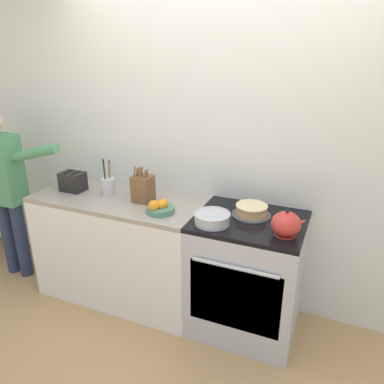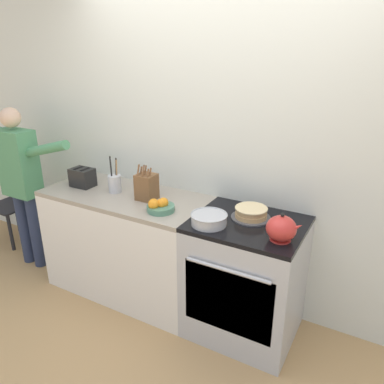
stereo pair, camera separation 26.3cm
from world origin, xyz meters
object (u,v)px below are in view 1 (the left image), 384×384
at_px(knife_block, 143,188).
at_px(mixing_bowl, 212,218).
at_px(utensil_crock, 108,186).
at_px(tea_kettle, 286,224).
at_px(fruit_bowl, 160,208).
at_px(toaster, 73,182).
at_px(stove_range, 246,275).
at_px(layer_cake, 251,211).
at_px(person_baker, 5,183).

bearing_deg(knife_block, mixing_bowl, -14.88).
bearing_deg(utensil_crock, tea_kettle, -5.71).
xyz_separation_m(fruit_bowl, toaster, (-0.86, 0.12, 0.04)).
bearing_deg(mixing_bowl, tea_kettle, 2.82).
bearing_deg(tea_kettle, stove_range, 152.78).
relative_size(fruit_bowl, toaster, 0.98).
distance_m(layer_cake, tea_kettle, 0.34).
xyz_separation_m(mixing_bowl, utensil_crock, (-0.93, 0.17, 0.04)).
distance_m(stove_range, utensil_crock, 1.26).
distance_m(layer_cake, knife_block, 0.83).
height_order(utensil_crock, fruit_bowl, utensil_crock).
relative_size(layer_cake, tea_kettle, 1.21).
distance_m(stove_range, tea_kettle, 0.60).
bearing_deg(knife_block, person_baker, -174.07).
bearing_deg(stove_range, person_baker, -176.54).
height_order(toaster, person_baker, person_baker).
bearing_deg(fruit_bowl, stove_range, 12.34).
xyz_separation_m(layer_cake, fruit_bowl, (-0.61, -0.20, 0.00)).
relative_size(knife_block, toaster, 1.38).
xyz_separation_m(tea_kettle, person_baker, (-2.39, 0.01, -0.07)).
relative_size(stove_range, mixing_bowl, 3.60).
height_order(utensil_crock, person_baker, person_baker).
distance_m(utensil_crock, fruit_bowl, 0.55).
height_order(stove_range, utensil_crock, utensil_crock).
xyz_separation_m(layer_cake, person_baker, (-2.12, -0.20, -0.03)).
bearing_deg(knife_block, layer_cake, 4.39).
xyz_separation_m(fruit_bowl, person_baker, (-1.51, 0.01, -0.03)).
xyz_separation_m(utensil_crock, toaster, (-0.33, -0.03, 0.00)).
height_order(mixing_bowl, utensil_crock, utensil_crock).
bearing_deg(layer_cake, knife_block, -175.61).
relative_size(mixing_bowl, person_baker, 0.16).
xyz_separation_m(tea_kettle, mixing_bowl, (-0.48, -0.02, -0.04)).
xyz_separation_m(mixing_bowl, person_baker, (-1.91, 0.03, -0.03)).
height_order(layer_cake, utensil_crock, utensil_crock).
bearing_deg(mixing_bowl, knife_block, 165.12).
height_order(stove_range, toaster, toaster).
xyz_separation_m(stove_range, tea_kettle, (0.26, -0.14, 0.52)).
relative_size(layer_cake, toaster, 1.33).
distance_m(layer_cake, fruit_bowl, 0.65).
height_order(mixing_bowl, toaster, toaster).
relative_size(utensil_crock, fruit_bowl, 1.51).
xyz_separation_m(stove_range, knife_block, (-0.84, 0.01, 0.55)).
height_order(knife_block, person_baker, person_baker).
relative_size(knife_block, fruit_bowl, 1.41).
distance_m(toaster, person_baker, 0.66).
bearing_deg(utensil_crock, toaster, -175.39).
distance_m(knife_block, person_baker, 1.30).
bearing_deg(layer_cake, toaster, -176.53).
xyz_separation_m(toaster, person_baker, (-0.65, -0.11, -0.07)).
bearing_deg(utensil_crock, stove_range, -0.30).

